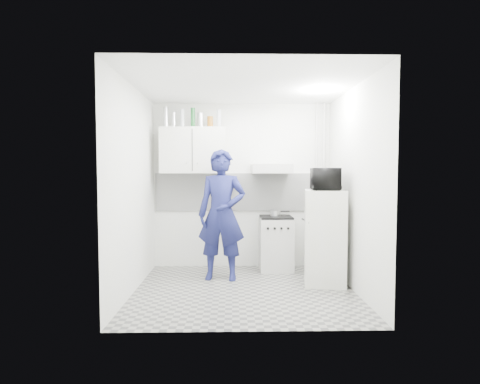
{
  "coord_description": "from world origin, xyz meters",
  "views": [
    {
      "loc": [
        -0.15,
        -4.73,
        1.52
      ],
      "look_at": [
        -0.05,
        0.3,
        1.25
      ],
      "focal_mm": 28.0,
      "sensor_mm": 36.0,
      "label": 1
    }
  ],
  "objects": [
    {
      "name": "pipe_a",
      "position": [
        1.3,
        1.17,
        1.3
      ],
      "size": [
        0.05,
        0.05,
        2.6
      ],
      "primitive_type": "cylinder",
      "color": "#B7B6B0",
      "rests_on": "floor"
    },
    {
      "name": "upper_cabinet",
      "position": [
        -0.75,
        1.07,
        1.85
      ],
      "size": [
        1.0,
        0.35,
        0.7
      ],
      "primitive_type": "cube",
      "color": "white",
      "rests_on": "wall_back"
    },
    {
      "name": "canister_a",
      "position": [
        -0.64,
        1.07,
        2.31
      ],
      "size": [
        0.09,
        0.09,
        0.22
      ],
      "primitive_type": "cylinder",
      "color": "silver",
      "rests_on": "upper_cabinet"
    },
    {
      "name": "floor",
      "position": [
        0.0,
        0.0,
        0.0
      ],
      "size": [
        2.8,
        2.8,
        0.0
      ],
      "primitive_type": "plane",
      "color": "gray",
      "rests_on": "ground"
    },
    {
      "name": "range_hood",
      "position": [
        0.45,
        1.0,
        1.57
      ],
      "size": [
        0.6,
        0.5,
        0.14
      ],
      "primitive_type": "cube",
      "color": "#B7B6B0",
      "rests_on": "wall_back"
    },
    {
      "name": "microwave",
      "position": [
        1.1,
        0.26,
        1.43
      ],
      "size": [
        0.57,
        0.42,
        0.29
      ],
      "primitive_type": "imported",
      "rotation": [
        0.0,
        0.0,
        1.46
      ],
      "color": "black",
      "rests_on": "fridge"
    },
    {
      "name": "ceiling",
      "position": [
        0.0,
        0.0,
        2.6
      ],
      "size": [
        2.8,
        2.8,
        0.0
      ],
      "primitive_type": "plane",
      "color": "white",
      "rests_on": "wall_back"
    },
    {
      "name": "stove_top",
      "position": [
        0.52,
        1.0,
        0.82
      ],
      "size": [
        0.48,
        0.48,
        0.03
      ],
      "primitive_type": "cube",
      "color": "black",
      "rests_on": "stove"
    },
    {
      "name": "fridge",
      "position": [
        1.1,
        0.26,
        0.64
      ],
      "size": [
        0.61,
        0.61,
        1.28
      ],
      "primitive_type": "cube",
      "rotation": [
        0.0,
        0.0,
        -0.17
      ],
      "color": "white",
      "rests_on": "floor"
    },
    {
      "name": "wall_right",
      "position": [
        1.4,
        0.0,
        1.3
      ],
      "size": [
        0.0,
        2.6,
        2.6
      ],
      "primitive_type": "plane",
      "rotation": [
        1.57,
        0.0,
        -1.57
      ],
      "color": "silver",
      "rests_on": "floor"
    },
    {
      "name": "bottle_d",
      "position": [
        -0.75,
        1.07,
        2.35
      ],
      "size": [
        0.07,
        0.07,
        0.3
      ],
      "primitive_type": "cylinder",
      "color": "#144C1E",
      "rests_on": "upper_cabinet"
    },
    {
      "name": "ceiling_spot_fixture",
      "position": [
        1.0,
        0.2,
        2.57
      ],
      "size": [
        0.1,
        0.1,
        0.02
      ],
      "primitive_type": "cylinder",
      "color": "white",
      "rests_on": "ceiling"
    },
    {
      "name": "saucepan",
      "position": [
        0.52,
        1.05,
        0.88
      ],
      "size": [
        0.16,
        0.16,
        0.09
      ],
      "primitive_type": "cylinder",
      "color": "silver",
      "rests_on": "stove_top"
    },
    {
      "name": "pipe_b",
      "position": [
        1.18,
        1.17,
        1.3
      ],
      "size": [
        0.04,
        0.04,
        2.6
      ],
      "primitive_type": "cylinder",
      "color": "#B7B6B0",
      "rests_on": "floor"
    },
    {
      "name": "backsplash",
      "position": [
        0.0,
        1.24,
        1.2
      ],
      "size": [
        2.74,
        0.03,
        0.6
      ],
      "primitive_type": "cube",
      "color": "white",
      "rests_on": "wall_back"
    },
    {
      "name": "bottle_e",
      "position": [
        -0.36,
        1.07,
        2.34
      ],
      "size": [
        0.07,
        0.07,
        0.28
      ],
      "primitive_type": "cylinder",
      "color": "#B2B7BC",
      "rests_on": "upper_cabinet"
    },
    {
      "name": "bottle_c",
      "position": [
        -0.92,
        1.07,
        2.34
      ],
      "size": [
        0.07,
        0.07,
        0.28
      ],
      "primitive_type": "cylinder",
      "color": "#B2B7BC",
      "rests_on": "upper_cabinet"
    },
    {
      "name": "stove",
      "position": [
        0.52,
        1.0,
        0.4
      ],
      "size": [
        0.5,
        0.5,
        0.81
      ],
      "primitive_type": "cube",
      "color": "#B7B6B0",
      "rests_on": "floor"
    },
    {
      "name": "wall_left",
      "position": [
        -1.4,
        0.0,
        1.3
      ],
      "size": [
        0.0,
        2.6,
        2.6
      ],
      "primitive_type": "plane",
      "rotation": [
        1.57,
        0.0,
        1.57
      ],
      "color": "silver",
      "rests_on": "floor"
    },
    {
      "name": "bottle_b",
      "position": [
        -1.05,
        1.07,
        2.32
      ],
      "size": [
        0.06,
        0.06,
        0.23
      ],
      "primitive_type": "cylinder",
      "color": "silver",
      "rests_on": "upper_cabinet"
    },
    {
      "name": "canister_b",
      "position": [
        -0.49,
        1.07,
        2.29
      ],
      "size": [
        0.09,
        0.09,
        0.17
      ],
      "primitive_type": "cylinder",
      "color": "brown",
      "rests_on": "upper_cabinet"
    },
    {
      "name": "bottle_a",
      "position": [
        -1.17,
        1.07,
        2.36
      ],
      "size": [
        0.07,
        0.07,
        0.31
      ],
      "primitive_type": "cylinder",
      "color": "silver",
      "rests_on": "upper_cabinet"
    },
    {
      "name": "wall_back",
      "position": [
        0.0,
        1.25,
        1.3
      ],
      "size": [
        2.8,
        0.0,
        2.8
      ],
      "primitive_type": "plane",
      "rotation": [
        1.57,
        0.0,
        0.0
      ],
      "color": "silver",
      "rests_on": "floor"
    },
    {
      "name": "person",
      "position": [
        -0.3,
        0.52,
        0.92
      ],
      "size": [
        0.72,
        0.51,
        1.84
      ],
      "primitive_type": "imported",
      "rotation": [
        0.0,
        0.0,
        -0.11
      ],
      "color": "#161A4B",
      "rests_on": "floor"
    }
  ]
}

